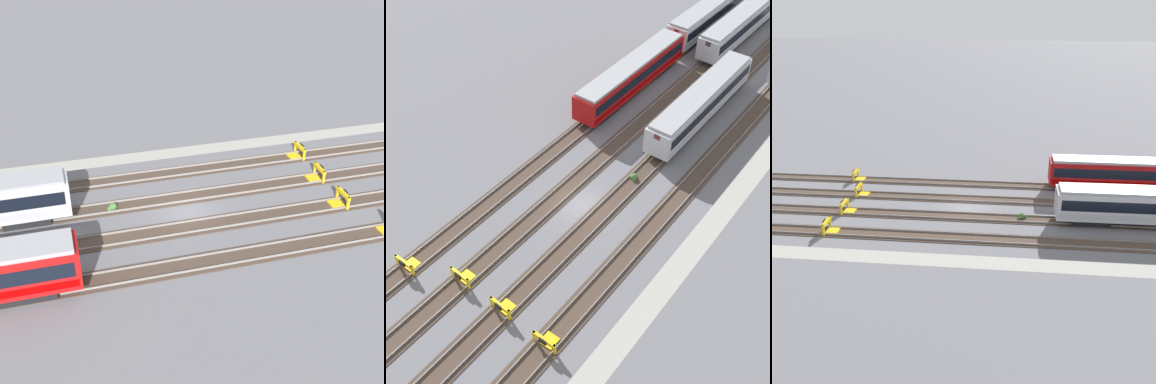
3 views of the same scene
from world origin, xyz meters
TOP-DOWN VIEW (x-y plane):
  - ground_plane at (0.00, 0.00)m, footprint 400.00×400.00m
  - service_walkway at (0.00, -10.48)m, footprint 54.00×2.00m
  - rail_track_nearest at (0.00, -6.55)m, footprint 90.00×2.23m
  - rail_track_near_inner at (0.00, -2.18)m, footprint 90.00×2.24m
  - rail_track_middle at (0.00, 2.18)m, footprint 90.00×2.24m
  - rail_track_far_inner at (0.00, 6.55)m, footprint 90.00×2.23m
  - subway_car_front_row_leftmost at (17.87, 6.50)m, footprint 18.01×2.88m
  - subway_car_front_row_right_inner at (17.87, -2.13)m, footprint 18.02×2.95m
  - bumper_stop_nearest_track at (-12.54, -6.54)m, footprint 1.36×2.01m
  - bumper_stop_near_inner_track at (-12.35, -2.19)m, footprint 1.37×2.01m
  - bumper_stop_middle_track at (-12.22, 2.18)m, footprint 1.36×2.01m
  - bumper_stop_far_inner_track at (-14.02, 6.55)m, footprint 1.35×2.00m
  - weed_clump at (5.66, -1.94)m, footprint 0.92×0.70m

SIDE VIEW (x-z plane):
  - ground_plane at x=0.00m, z-range 0.00..0.00m
  - service_walkway at x=0.00m, z-range 0.00..0.01m
  - rail_track_nearest at x=0.00m, z-range -0.06..0.15m
  - rail_track_near_inner at x=0.00m, z-range -0.06..0.15m
  - rail_track_middle at x=0.00m, z-range -0.06..0.15m
  - rail_track_far_inner at x=0.00m, z-range -0.06..0.15m
  - weed_clump at x=5.66m, z-range -0.08..0.56m
  - bumper_stop_nearest_track at x=-12.54m, z-range -0.10..1.12m
  - bumper_stop_near_inner_track at x=-12.35m, z-range -0.10..1.12m
  - bumper_stop_middle_track at x=-12.22m, z-range -0.10..1.12m
  - bumper_stop_far_inner_track at x=-14.02m, z-range -0.10..1.12m
  - subway_car_front_row_leftmost at x=17.87m, z-range 0.19..3.89m
  - subway_car_front_row_right_inner at x=17.87m, z-range 0.19..3.89m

